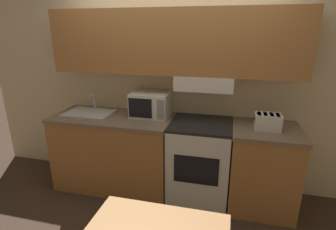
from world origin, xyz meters
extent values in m
plane|color=#3D2D23|center=(0.00, 0.00, 0.00)|extent=(16.00, 16.00, 0.00)
cube|color=beige|center=(0.00, 0.03, 1.27)|extent=(5.20, 0.05, 2.55)
cube|color=#A36B38|center=(0.00, -0.16, 1.78)|extent=(2.80, 0.32, 0.70)
cube|color=silver|center=(0.37, -0.16, 1.35)|extent=(0.64, 0.34, 0.16)
cube|color=#A36B38|center=(-0.69, -0.33, 0.45)|extent=(1.41, 0.66, 0.89)
cube|color=#75604C|center=(-0.69, -0.33, 0.91)|extent=(1.43, 0.68, 0.04)
cube|color=#A36B38|center=(1.06, -0.33, 0.45)|extent=(0.68, 0.66, 0.89)
cube|color=#75604C|center=(1.06, -0.33, 0.91)|extent=(0.70, 0.68, 0.04)
cube|color=silver|center=(0.37, -0.32, 0.45)|extent=(0.67, 0.64, 0.90)
cube|color=black|center=(0.37, -0.32, 0.91)|extent=(0.67, 0.64, 0.03)
cube|color=black|center=(0.37, -0.65, 0.52)|extent=(0.47, 0.01, 0.31)
cylinder|color=black|center=(0.21, -0.45, 0.93)|extent=(0.09, 0.09, 0.01)
cylinder|color=black|center=(0.52, -0.45, 0.93)|extent=(0.09, 0.09, 0.01)
cylinder|color=black|center=(0.21, -0.19, 0.93)|extent=(0.09, 0.09, 0.01)
cylinder|color=black|center=(0.52, -0.19, 0.93)|extent=(0.09, 0.09, 0.01)
cube|color=silver|center=(-0.25, -0.20, 1.07)|extent=(0.44, 0.38, 0.28)
cube|color=black|center=(-0.32, -0.39, 1.07)|extent=(0.27, 0.01, 0.22)
cube|color=gray|center=(-0.08, -0.39, 1.07)|extent=(0.08, 0.01, 0.22)
cube|color=silver|center=(1.05, -0.34, 1.01)|extent=(0.26, 0.20, 0.16)
cube|color=black|center=(0.91, -0.34, 1.03)|extent=(0.01, 0.02, 0.02)
cube|color=black|center=(0.96, -0.34, 1.09)|extent=(0.04, 0.14, 0.01)
cube|color=black|center=(1.02, -0.34, 1.09)|extent=(0.04, 0.14, 0.01)
cube|color=black|center=(1.08, -0.34, 1.09)|extent=(0.04, 0.14, 0.01)
cube|color=black|center=(1.14, -0.34, 1.09)|extent=(0.04, 0.14, 0.01)
cube|color=#B7BABF|center=(-1.00, -0.33, 0.94)|extent=(0.57, 0.40, 0.02)
cube|color=#4C4F54|center=(-1.00, -0.35, 0.95)|extent=(0.48, 0.30, 0.01)
cylinder|color=#B7BABF|center=(-1.00, -0.18, 1.05)|extent=(0.02, 0.02, 0.18)
cylinder|color=#B7BABF|center=(-1.00, -0.24, 1.14)|extent=(0.02, 0.12, 0.02)
camera|label=1|loc=(0.66, -3.06, 1.91)|focal=28.00mm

